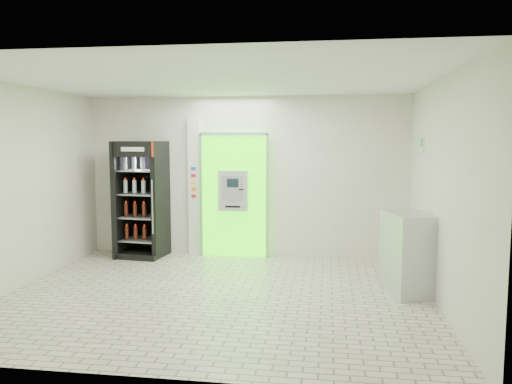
# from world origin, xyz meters

# --- Properties ---
(ground) EXTENTS (6.00, 6.00, 0.00)m
(ground) POSITION_xyz_m (0.00, 0.00, 0.00)
(ground) COLOR beige
(ground) RESTS_ON ground
(room_shell) EXTENTS (6.00, 6.00, 6.00)m
(room_shell) POSITION_xyz_m (0.00, 0.00, 1.84)
(room_shell) COLOR silver
(room_shell) RESTS_ON ground
(atm_assembly) EXTENTS (1.30, 0.24, 2.33)m
(atm_assembly) POSITION_xyz_m (-0.20, 2.41, 1.17)
(atm_assembly) COLOR #2EF600
(atm_assembly) RESTS_ON ground
(pillar) EXTENTS (0.22, 0.11, 2.60)m
(pillar) POSITION_xyz_m (-0.98, 2.45, 1.30)
(pillar) COLOR silver
(pillar) RESTS_ON ground
(beverage_cooler) EXTENTS (0.89, 0.82, 2.17)m
(beverage_cooler) POSITION_xyz_m (-1.91, 2.14, 1.04)
(beverage_cooler) COLOR black
(beverage_cooler) RESTS_ON ground
(steel_cabinet) EXTENTS (0.78, 0.98, 1.16)m
(steel_cabinet) POSITION_xyz_m (2.70, 0.49, 0.58)
(steel_cabinet) COLOR #B5B7BD
(steel_cabinet) RESTS_ON ground
(exit_sign) EXTENTS (0.02, 0.22, 0.26)m
(exit_sign) POSITION_xyz_m (2.99, 1.40, 2.12)
(exit_sign) COLOR white
(exit_sign) RESTS_ON room_shell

